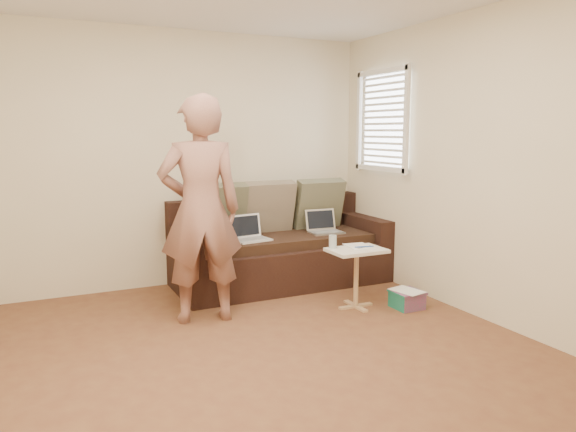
{
  "coord_description": "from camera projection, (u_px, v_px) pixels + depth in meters",
  "views": [
    {
      "loc": [
        -1.43,
        -3.27,
        1.59
      ],
      "look_at": [
        0.8,
        1.4,
        0.78
      ],
      "focal_mm": 33.87,
      "sensor_mm": 36.0,
      "label": 1
    }
  ],
  "objects": [
    {
      "name": "drinking_glass",
      "position": [
        333.0,
        242.0,
        4.89
      ],
      "size": [
        0.07,
        0.07,
        0.12
      ],
      "primitive_type": null,
      "color": "silver",
      "rests_on": "side_table"
    },
    {
      "name": "window_blinds",
      "position": [
        383.0,
        121.0,
        5.68
      ],
      "size": [
        0.12,
        0.88,
        1.08
      ],
      "primitive_type": null,
      "color": "white",
      "rests_on": "wall_right"
    },
    {
      "name": "laptop_white",
      "position": [
        252.0,
        241.0,
        5.36
      ],
      "size": [
        0.38,
        0.3,
        0.25
      ],
      "primitive_type": null,
      "rotation": [
        0.0,
        0.0,
        0.15
      ],
      "color": "white",
      "rests_on": "sofa"
    },
    {
      "name": "striped_box",
      "position": [
        407.0,
        299.0,
        4.92
      ],
      "size": [
        0.26,
        0.26,
        0.17
      ],
      "primitive_type": null,
      "color": "#C91E81",
      "rests_on": "ground"
    },
    {
      "name": "wall_right",
      "position": [
        495.0,
        167.0,
        4.42
      ],
      "size": [
        0.0,
        4.5,
        4.5
      ],
      "primitive_type": "plane",
      "rotation": [
        1.57,
        0.0,
        -1.57
      ],
      "color": "beige",
      "rests_on": "ground"
    },
    {
      "name": "side_table",
      "position": [
        356.0,
        278.0,
        4.92
      ],
      "size": [
        0.5,
        0.35,
        0.55
      ],
      "primitive_type": null,
      "color": "silver",
      "rests_on": "ground"
    },
    {
      "name": "laptop_silver",
      "position": [
        326.0,
        233.0,
        5.76
      ],
      "size": [
        0.36,
        0.27,
        0.23
      ],
      "primitive_type": null,
      "rotation": [
        0.0,
        0.0,
        -0.06
      ],
      "color": "#B7BABC",
      "rests_on": "sofa"
    },
    {
      "name": "person",
      "position": [
        200.0,
        210.0,
        4.49
      ],
      "size": [
        0.75,
        0.56,
        1.89
      ],
      "primitive_type": "imported",
      "rotation": [
        0.0,
        0.0,
        3.0
      ],
      "color": "brown",
      "rests_on": "ground"
    },
    {
      "name": "wall_back",
      "position": [
        182.0,
        160.0,
        5.58
      ],
      "size": [
        4.0,
        0.0,
        4.0
      ],
      "primitive_type": "plane",
      "rotation": [
        1.57,
        0.0,
        0.0
      ],
      "color": "beige",
      "rests_on": "ground"
    },
    {
      "name": "pillow_right",
      "position": [
        319.0,
        204.0,
        6.02
      ],
      "size": [
        0.55,
        0.28,
        0.57
      ],
      "primitive_type": null,
      "rotation": [
        0.26,
        0.0,
        0.0
      ],
      "color": "#4E523C",
      "rests_on": "sofa"
    },
    {
      "name": "paper_on_table",
      "position": [
        359.0,
        246.0,
        4.97
      ],
      "size": [
        0.25,
        0.33,
        0.0
      ],
      "primitive_type": null,
      "rotation": [
        0.0,
        0.0,
        -0.14
      ],
      "color": "white",
      "rests_on": "side_table"
    },
    {
      "name": "pillow_left",
      "position": [
        220.0,
        210.0,
        5.54
      ],
      "size": [
        0.55,
        0.29,
        0.57
      ],
      "primitive_type": null,
      "rotation": [
        0.28,
        0.0,
        0.0
      ],
      "color": "#4E523C",
      "rests_on": "sofa"
    },
    {
      "name": "scissors",
      "position": [
        364.0,
        247.0,
        4.92
      ],
      "size": [
        0.19,
        0.12,
        0.02
      ],
      "primitive_type": null,
      "rotation": [
        0.0,
        0.0,
        -0.1
      ],
      "color": "silver",
      "rests_on": "side_table"
    },
    {
      "name": "pillow_mid",
      "position": [
        269.0,
        207.0,
        5.78
      ],
      "size": [
        0.55,
        0.27,
        0.57
      ],
      "primitive_type": null,
      "rotation": [
        0.24,
        0.0,
        0.0
      ],
      "color": "#6B5F4C",
      "rests_on": "sofa"
    },
    {
      "name": "floor",
      "position": [
        271.0,
        362.0,
        3.77
      ],
      "size": [
        4.5,
        4.5,
        0.0
      ],
      "primitive_type": "plane",
      "color": "brown",
      "rests_on": "ground"
    },
    {
      "name": "sofa",
      "position": [
        281.0,
        244.0,
        5.67
      ],
      "size": [
        2.2,
        0.95,
        0.85
      ],
      "primitive_type": null,
      "color": "black",
      "rests_on": "ground"
    }
  ]
}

